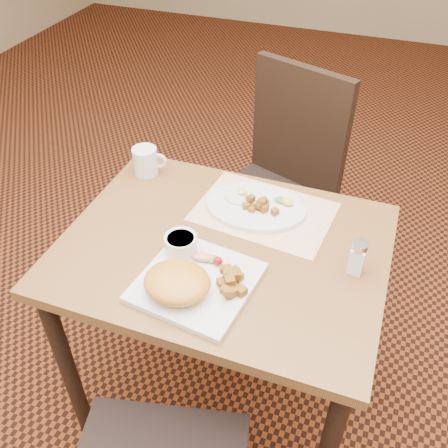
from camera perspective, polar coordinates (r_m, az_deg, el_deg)
ground at (r=1.98m, az=-0.07°, el=-18.56°), size 8.00×8.00×0.00m
table at (r=1.47m, az=-0.09°, el=-5.53°), size 0.90×0.70×0.75m
chair_far at (r=2.03m, az=6.35°, el=5.28°), size 0.54×0.55×0.97m
placemat at (r=1.51m, az=4.58°, el=1.39°), size 0.43×0.32×0.00m
plate_square at (r=1.29m, az=-3.14°, el=-6.65°), size 0.31×0.31×0.02m
plate_oval at (r=1.51m, az=3.63°, el=1.97°), size 0.32×0.25×0.02m
hollandaise_mound at (r=1.24m, az=-5.45°, el=-6.66°), size 0.18×0.15×0.06m
ramekin at (r=1.35m, az=-4.96°, el=-2.22°), size 0.09×0.09×0.05m
garnish_sq at (r=1.32m, az=-1.79°, el=-3.95°), size 0.09×0.05×0.03m
fried_egg at (r=1.54m, az=1.89°, el=3.37°), size 0.10×0.10×0.02m
garnish_ov at (r=1.52m, az=6.98°, el=2.62°), size 0.07×0.04×0.02m
salt_shaker at (r=1.33m, az=15.02°, el=-3.64°), size 0.05×0.05×0.10m
coffee_mug at (r=1.67m, az=-8.90°, el=7.13°), size 0.11×0.08×0.09m
home_fries_sq at (r=1.26m, az=0.87°, el=-6.51°), size 0.10×0.11×0.04m
home_fries_ov at (r=1.49m, az=4.12°, el=2.22°), size 0.12×0.07×0.03m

